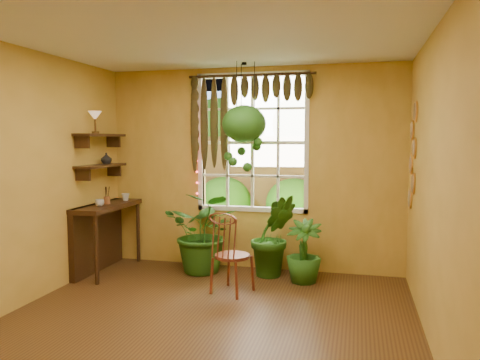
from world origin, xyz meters
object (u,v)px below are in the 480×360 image
object	(u,v)px
windsor_chair	(231,266)
potted_plant_mid	(273,236)
counter_ledge	(100,230)
potted_plant_left	(205,232)
hanging_basket	(244,128)

from	to	relation	value
windsor_chair	potted_plant_mid	distance (m)	0.87
counter_ledge	potted_plant_mid	size ratio (longest dim) A/B	1.14
windsor_chair	potted_plant_left	bearing A→B (deg)	146.40
counter_ledge	potted_plant_left	xyz separation A→B (m)	(1.37, 0.27, -0.01)
counter_ledge	hanging_basket	size ratio (longest dim) A/B	0.87
counter_ledge	potted_plant_left	world-z (taller)	potted_plant_left
counter_ledge	windsor_chair	size ratio (longest dim) A/B	1.11
counter_ledge	potted_plant_mid	bearing A→B (deg)	7.94
hanging_basket	potted_plant_left	bearing A→B (deg)	179.06
windsor_chair	potted_plant_left	distance (m)	0.93
counter_ledge	potted_plant_left	bearing A→B (deg)	11.08
windsor_chair	hanging_basket	size ratio (longest dim) A/B	0.78
counter_ledge	potted_plant_mid	xyz separation A→B (m)	(2.27, 0.32, -0.03)
windsor_chair	potted_plant_left	xyz separation A→B (m)	(-0.55, 0.72, 0.23)
potted_plant_left	hanging_basket	xyz separation A→B (m)	(0.53, -0.01, 1.35)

